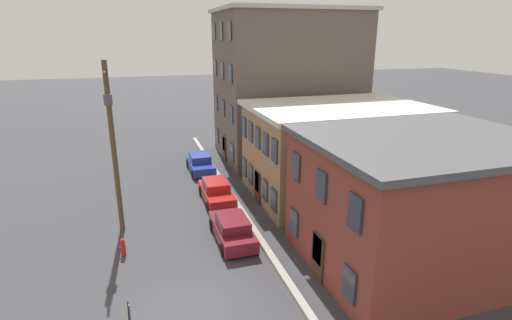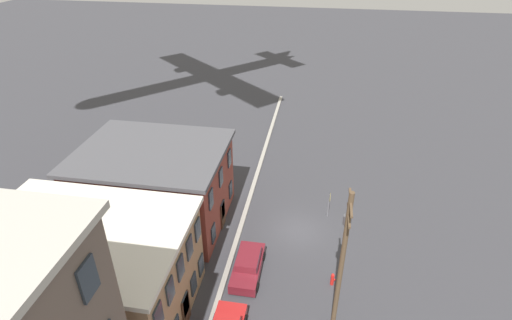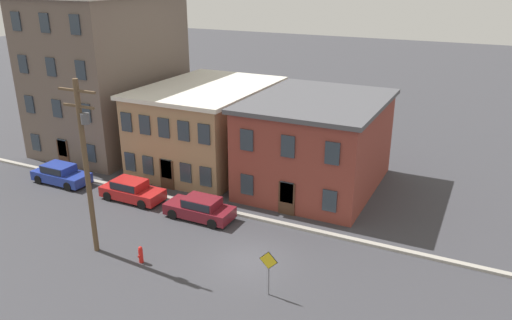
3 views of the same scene
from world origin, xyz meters
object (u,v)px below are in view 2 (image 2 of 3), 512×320
car_maroon (248,264)px  caution_sign (329,201)px  utility_pole (343,256)px  fire_hydrant (332,279)px

car_maroon → caution_sign: size_ratio=1.84×
utility_pole → fire_hydrant: utility_pole is taller
caution_sign → utility_pole: size_ratio=0.25×
car_maroon → fire_hydrant: 5.78m
caution_sign → utility_pole: bearing=-177.4°
car_maroon → utility_pole: (-3.13, -5.86, 4.68)m
caution_sign → fire_hydrant: (-7.33, -0.39, -1.11)m
caution_sign → fire_hydrant: bearing=-177.0°
utility_pole → caution_sign: bearing=2.6°
utility_pole → fire_hydrant: (3.01, 0.08, -4.95)m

